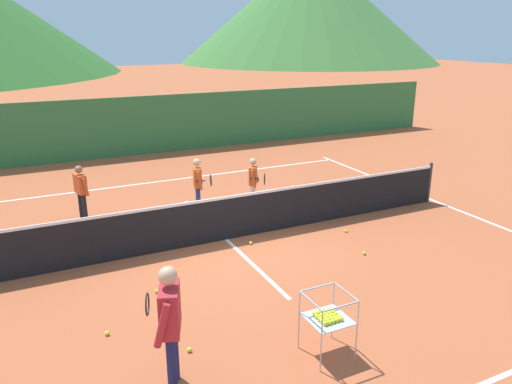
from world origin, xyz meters
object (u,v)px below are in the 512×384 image
Objects in this scene: student_0 at (81,187)px; tennis_ball_7 at (364,253)px; instructor at (170,317)px; tennis_ball_3 at (189,350)px; tennis_net at (226,218)px; tennis_ball_9 at (157,291)px; student_1 at (198,181)px; student_2 at (254,179)px; tennis_ball_6 at (107,333)px; tennis_ball_2 at (251,243)px; tennis_ball_5 at (346,231)px; ball_cart at (328,317)px.

student_0 is 6.60m from tennis_ball_7.
tennis_ball_3 is at bearing 55.87° from instructor.
instructor is (-2.35, -3.97, 0.50)m from tennis_net.
tennis_ball_3 and tennis_ball_9 have the same top height.
tennis_ball_9 is (-1.98, -3.44, -0.78)m from student_1.
student_2 is 5.92m from tennis_ball_6.
tennis_net is 0.75m from tennis_ball_2.
tennis_net is at bearing 127.73° from tennis_ball_2.
student_0 is 19.28× the size of tennis_ball_2.
tennis_net is 4.64m from instructor.
student_2 reaches higher than tennis_ball_7.
tennis_net is at bearing 59.98° from tennis_ball_3.
tennis_ball_2 is 1.00× the size of tennis_ball_9.
tennis_ball_6 is at bearing -93.80° from student_0.
tennis_ball_7 is at bearing -107.60° from tennis_ball_5.
student_2 is at bearing 103.35° from tennis_ball_7.
tennis_ball_7 is (4.77, -4.50, -0.75)m from student_0.
student_1 reaches higher than student_2.
instructor is 4.53m from tennis_ball_2.
tennis_ball_3 is 1.00× the size of tennis_ball_9.
tennis_ball_7 is (2.19, -1.90, -0.47)m from tennis_net.
ball_cart reaches higher than tennis_ball_3.
student_0 is at bearing 136.66° from tennis_ball_7.
student_1 is at bearing -15.86° from student_0.
ball_cart is (2.09, -0.27, -0.42)m from instructor.
ball_cart reaches higher than tennis_ball_7.
instructor is 2.60m from tennis_ball_9.
student_0 is at bearing 98.67° from tennis_ball_9.
instructor is at bearing -124.16° from student_2.
student_2 reaches higher than ball_cart.
student_1 reaches higher than tennis_ball_6.
tennis_ball_5 is 1.17m from tennis_ball_7.
instructor is 1.20m from tennis_ball_3.
tennis_ball_2 is 2.32m from tennis_ball_7.
tennis_ball_6 is at bearing -136.95° from student_2.
student_1 is 5.31m from tennis_ball_6.
tennis_ball_7 is at bearing -38.07° from tennis_ball_2.
student_2 is (3.95, -1.07, -0.01)m from student_0.
tennis_ball_6 is 1.00× the size of tennis_ball_9.
instructor is 2.15m from ball_cart.
student_2 is at bearing 55.84° from instructor.
tennis_net is 1.88m from student_1.
instructor is at bearing -112.38° from student_1.
student_2 is 6.00m from ball_cart.
instructor is 1.86m from tennis_ball_6.
tennis_ball_5 is (5.12, -3.39, -0.75)m from student_0.
student_0 is 19.28× the size of tennis_ball_5.
student_0 is 4.30m from tennis_ball_9.
student_0 is (-2.58, 2.60, 0.29)m from tennis_net.
tennis_ball_6 is (-0.96, 0.90, 0.00)m from tennis_ball_3.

